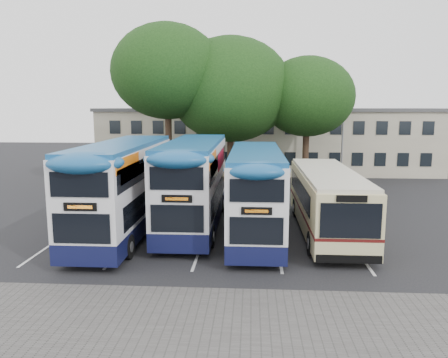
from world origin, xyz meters
The scene contains 12 objects.
ground centered at (0.00, 0.00, 0.00)m, with size 120.00×120.00×0.00m, color black.
paving_strip centered at (-2.00, -5.00, 0.01)m, with size 40.00×6.00×0.01m, color #595654.
bay_lines centered at (-3.75, 5.00, 0.01)m, with size 14.12×11.00×0.01m.
depot_building centered at (0.00, 26.99, 3.15)m, with size 32.40×8.40×6.20m.
lamp_post centered at (6.00, 19.97, 5.08)m, with size 0.25×1.05×9.06m.
tree_left centered at (-7.81, 16.49, 8.92)m, with size 8.33×8.33×12.48m.
tree_mid centered at (-3.16, 18.06, 7.65)m, with size 9.56×9.56×11.72m.
tree_right centered at (2.79, 18.19, 7.10)m, with size 7.28×7.28×10.22m.
bus_dd_left centered at (-7.81, 4.48, 2.54)m, with size 2.68×11.05×4.61m.
bus_dd_mid centered at (-4.48, 6.19, 2.53)m, with size 2.67×11.00×4.58m.
bus_dd_right centered at (-1.26, 4.65, 2.35)m, with size 2.49×10.26×4.27m.
bus_single centered at (2.35, 5.42, 1.80)m, with size 2.72×10.67×3.18m.
Camera 1 is at (-1.48, -16.52, 6.34)m, focal length 35.00 mm.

